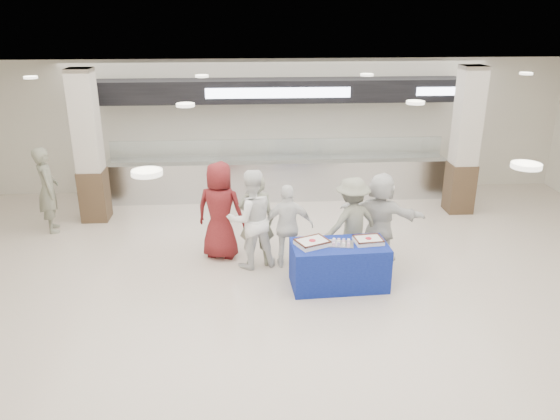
{
  "coord_description": "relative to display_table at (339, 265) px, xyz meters",
  "views": [
    {
      "loc": [
        -0.74,
        -7.07,
        4.38
      ],
      "look_at": [
        -0.18,
        1.6,
        1.09
      ],
      "focal_mm": 35.0,
      "sensor_mm": 36.0,
      "label": 1
    }
  ],
  "objects": [
    {
      "name": "sheet_cake_right",
      "position": [
        0.47,
        0.04,
        0.42
      ],
      "size": [
        0.48,
        0.39,
        0.09
      ],
      "color": "white",
      "rests_on": "display_table"
    },
    {
      "name": "cupcake_tray",
      "position": [
        0.02,
        -0.0,
        0.41
      ],
      "size": [
        0.44,
        0.36,
        0.06
      ],
      "color": "#B5B6BA",
      "rests_on": "display_table"
    },
    {
      "name": "soldier_a",
      "position": [
        -1.32,
        0.89,
        0.47
      ],
      "size": [
        0.64,
        0.43,
        1.7
      ],
      "primitive_type": "imported",
      "rotation": [
        0.0,
        0.0,
        3.1
      ],
      "color": "slate",
      "rests_on": "ground"
    },
    {
      "name": "column_left",
      "position": [
        -4.74,
        3.32,
        1.15
      ],
      "size": [
        0.55,
        0.55,
        3.2
      ],
      "color": "#3C2B1B",
      "rests_on": "ground"
    },
    {
      "name": "soldier_bg",
      "position": [
        -5.48,
        2.73,
        0.5
      ],
      "size": [
        0.63,
        0.75,
        1.76
      ],
      "primitive_type": "imported",
      "rotation": [
        0.0,
        0.0,
        1.95
      ],
      "color": "slate",
      "rests_on": "ground"
    },
    {
      "name": "serving_line",
      "position": [
        -0.74,
        4.51,
        0.78
      ],
      "size": [
        8.7,
        0.85,
        2.8
      ],
      "color": "silver",
      "rests_on": "ground"
    },
    {
      "name": "ground",
      "position": [
        -0.74,
        -0.88,
        -0.38
      ],
      "size": [
        14.0,
        14.0,
        0.0
      ],
      "primitive_type": "plane",
      "color": "beige",
      "rests_on": "ground"
    },
    {
      "name": "column_right",
      "position": [
        3.26,
        3.32,
        1.15
      ],
      "size": [
        0.55,
        0.55,
        3.2
      ],
      "color": "#3C2B1B",
      "rests_on": "ground"
    },
    {
      "name": "civilian_white",
      "position": [
        0.88,
        0.94,
        0.45
      ],
      "size": [
        1.6,
        1.07,
        1.65
      ],
      "primitive_type": "imported",
      "rotation": [
        0.0,
        0.0,
        2.72
      ],
      "color": "white",
      "rests_on": "ground"
    },
    {
      "name": "sheet_cake_left",
      "position": [
        -0.45,
        -0.0,
        0.43
      ],
      "size": [
        0.61,
        0.55,
        0.1
      ],
      "color": "white",
      "rests_on": "display_table"
    },
    {
      "name": "chef_short",
      "position": [
        -0.78,
        0.8,
        0.38
      ],
      "size": [
        0.89,
        0.37,
        1.51
      ],
      "primitive_type": "imported",
      "rotation": [
        0.0,
        0.0,
        3.15
      ],
      "color": "white",
      "rests_on": "ground"
    },
    {
      "name": "civilian_maroon",
      "position": [
        -1.97,
        1.27,
        0.53
      ],
      "size": [
        1.01,
        0.8,
        1.8
      ],
      "primitive_type": "imported",
      "rotation": [
        0.0,
        0.0,
        2.85
      ],
      "color": "maroon",
      "rests_on": "ground"
    },
    {
      "name": "chef_tall",
      "position": [
        -1.41,
        0.85,
        0.52
      ],
      "size": [
        1.02,
        0.89,
        1.78
      ],
      "primitive_type": "imported",
      "rotation": [
        0.0,
        0.0,
        3.42
      ],
      "color": "white",
      "rests_on": "ground"
    },
    {
      "name": "soldier_b",
      "position": [
        0.32,
        0.72,
        0.45
      ],
      "size": [
        1.21,
        0.97,
        1.64
      ],
      "primitive_type": "imported",
      "rotation": [
        0.0,
        0.0,
        3.54
      ],
      "color": "slate",
      "rests_on": "ground"
    },
    {
      "name": "display_table",
      "position": [
        0.0,
        0.0,
        0.0
      ],
      "size": [
        1.59,
        0.86,
        0.75
      ],
      "primitive_type": "cube",
      "rotation": [
        0.0,
        0.0,
        0.05
      ],
      "color": "navy",
      "rests_on": "ground"
    }
  ]
}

